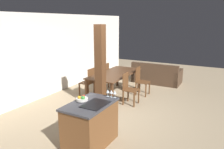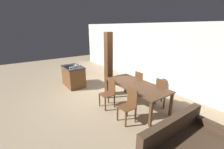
{
  "view_description": "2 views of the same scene",
  "coord_description": "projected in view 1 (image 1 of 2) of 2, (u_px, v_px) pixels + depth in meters",
  "views": [
    {
      "loc": [
        -4.79,
        -2.75,
        2.47
      ],
      "look_at": [
        0.6,
        0.2,
        0.95
      ],
      "focal_mm": 35.0,
      "sensor_mm": 36.0,
      "label": 1
    },
    {
      "loc": [
        4.66,
        -2.68,
        2.55
      ],
      "look_at": [
        0.6,
        0.2,
        0.95
      ],
      "focal_mm": 24.0,
      "sensor_mm": 36.0,
      "label": 2
    }
  ],
  "objects": [
    {
      "name": "wine_glass_near",
      "position": [
        115.0,
        93.0,
        4.54
      ],
      "size": [
        0.07,
        0.07,
        0.15
      ],
      "color": "silver",
      "rests_on": "kitchen_island"
    },
    {
      "name": "dining_chair_near_left",
      "position": [
        129.0,
        88.0,
        6.56
      ],
      "size": [
        0.4,
        0.4,
        0.95
      ],
      "color": "brown",
      "rests_on": "ground_plane"
    },
    {
      "name": "couch",
      "position": [
        156.0,
        76.0,
        8.89
      ],
      "size": [
        0.95,
        1.89,
        0.84
      ],
      "rotation": [
        0.0,
        0.0,
        1.57
      ],
      "color": "#473323",
      "rests_on": "ground_plane"
    },
    {
      "name": "timber_post",
      "position": [
        100.0,
        69.0,
        5.98
      ],
      "size": [
        0.24,
        0.24,
        2.38
      ],
      "color": "#4C2D19",
      "rests_on": "ground_plane"
    },
    {
      "name": "fruit_bowl",
      "position": [
        82.0,
        99.0,
        4.4
      ],
      "size": [
        0.25,
        0.25,
        0.12
      ],
      "color": "silver",
      "rests_on": "kitchen_island"
    },
    {
      "name": "dining_chair_near_right",
      "position": [
        141.0,
        80.0,
        7.4
      ],
      "size": [
        0.4,
        0.4,
        0.95
      ],
      "color": "brown",
      "rests_on": "ground_plane"
    },
    {
      "name": "wine_glass_far",
      "position": [
        108.0,
        91.0,
        4.61
      ],
      "size": [
        0.07,
        0.07,
        0.15
      ],
      "color": "silver",
      "rests_on": "kitchen_island"
    },
    {
      "name": "kitchen_island",
      "position": [
        91.0,
        124.0,
        4.39
      ],
      "size": [
        1.12,
        0.74,
        0.9
      ],
      "color": "brown",
      "rests_on": "ground_plane"
    },
    {
      "name": "dining_chair_far_left",
      "position": [
        89.0,
        82.0,
        7.25
      ],
      "size": [
        0.4,
        0.4,
        0.95
      ],
      "rotation": [
        0.0,
        0.0,
        3.14
      ],
      "color": "brown",
      "rests_on": "ground_plane"
    },
    {
      "name": "wall_back",
      "position": [
        37.0,
        57.0,
        6.82
      ],
      "size": [
        11.2,
        0.08,
        2.7
      ],
      "color": "silver",
      "rests_on": "ground_plane"
    },
    {
      "name": "ground_plane",
      "position": [
        108.0,
        114.0,
        5.95
      ],
      "size": [
        16.0,
        16.0,
        0.0
      ],
      "primitive_type": "plane",
      "color": "#9E896B"
    },
    {
      "name": "wine_glass_middle",
      "position": [
        111.0,
        92.0,
        4.57
      ],
      "size": [
        0.07,
        0.07,
        0.15
      ],
      "color": "silver",
      "rests_on": "kitchen_island"
    },
    {
      "name": "dining_chair_far_right",
      "position": [
        104.0,
        75.0,
        8.08
      ],
      "size": [
        0.4,
        0.4,
        0.95
      ],
      "rotation": [
        0.0,
        0.0,
        3.14
      ],
      "color": "brown",
      "rests_on": "ground_plane"
    },
    {
      "name": "dining_table",
      "position": [
        115.0,
        75.0,
        7.28
      ],
      "size": [
        2.19,
        1.02,
        0.77
      ],
      "color": "#51331E",
      "rests_on": "ground_plane"
    }
  ]
}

